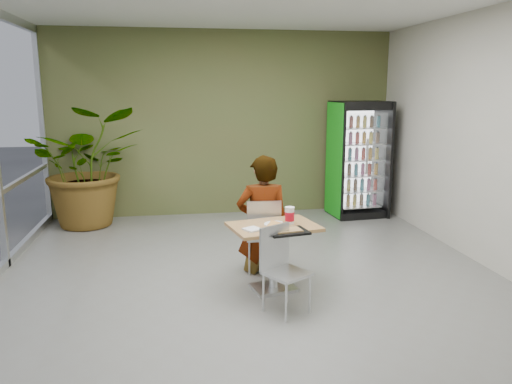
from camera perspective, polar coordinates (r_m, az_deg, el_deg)
ground at (r=5.77m, az=-0.18°, el=-10.84°), size 7.00×7.00×0.00m
room_envelope at (r=5.36m, az=-0.19°, el=5.14°), size 6.00×7.00×3.20m
dining_table at (r=5.54m, az=2.03°, el=-5.95°), size 1.05×0.83×0.75m
chair_far at (r=6.04m, az=0.81°, el=-4.38°), size 0.43×0.43×0.92m
chair_near at (r=5.06m, az=2.82°, el=-7.97°), size 0.53×0.53×0.87m
seated_woman at (r=6.07m, az=0.77°, el=-3.93°), size 0.66×0.45×1.75m
pizza_plate at (r=5.49m, az=2.27°, el=-3.60°), size 0.33×0.26×0.03m
soda_cup at (r=5.52m, az=3.86°, el=-2.71°), size 0.11×0.11×0.19m
napkin_stack at (r=5.27m, az=-0.43°, el=-4.28°), size 0.22×0.22×0.02m
cafeteria_tray at (r=5.19m, az=3.61°, el=-4.55°), size 0.46×0.37×0.02m
beverage_fridge at (r=8.88m, az=11.65°, el=3.67°), size 0.97×0.77×2.00m
potted_plant at (r=8.52m, az=-18.64°, el=2.78°), size 1.97×1.77×1.95m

